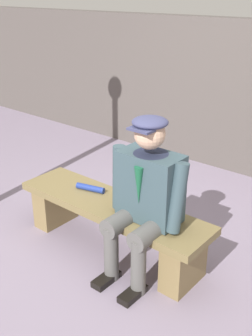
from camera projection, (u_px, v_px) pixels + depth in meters
name	position (u px, v px, depth m)	size (l,w,h in m)	color
ground_plane	(112.00, 248.00, 3.50)	(30.00, 30.00, 0.00)	gray
bench	(112.00, 218.00, 3.38)	(1.72, 0.46, 0.44)	brown
seated_man	(145.00, 193.00, 2.96)	(0.63, 0.60, 1.24)	#354951
rolled_magazine	(90.00, 188.00, 3.51)	(0.05, 0.05, 0.26)	navy
stadium_wall	(240.00, 98.00, 4.73)	(12.00, 0.24, 1.73)	#514A46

